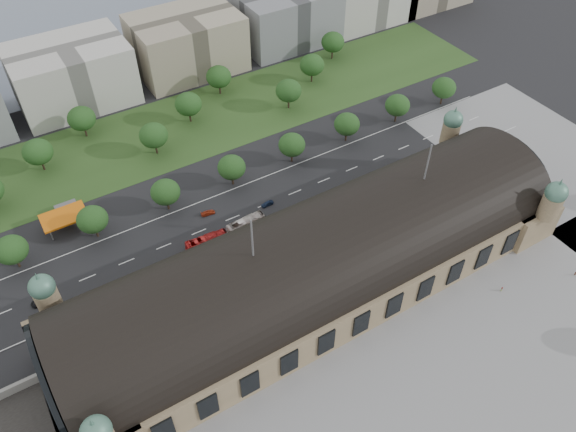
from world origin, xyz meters
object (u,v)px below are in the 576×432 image
parked_car_6 (228,263)px  parked_car_4 (138,291)px  bus_mid (246,223)px  parked_car_5 (120,299)px  bus_east (365,185)px  traffic_car_6 (445,145)px  bus_west (207,241)px  parked_car_1 (76,330)px  petrol_station (66,213)px  traffic_car_2 (41,301)px  parked_car_3 (161,281)px  parked_car_2 (133,299)px  pedestrian_1 (575,274)px  traffic_car_3 (208,213)px  parked_car_0 (86,316)px  traffic_car_4 (267,204)px  pedestrian_0 (502,289)px

parked_car_6 → parked_car_4: bearing=-134.1°
parked_car_6 → bus_mid: bearing=96.4°
parked_car_5 → bus_east: 87.85m
traffic_car_6 → bus_west: 97.56m
parked_car_1 → parked_car_4: parked_car_4 is taller
petrol_station → parked_car_5: 40.50m
traffic_car_2 → parked_car_3: (31.50, -10.99, -0.13)m
traffic_car_2 → parked_car_6: bearing=66.4°
traffic_car_2 → parked_car_1: traffic_car_2 is taller
parked_car_2 → pedestrian_1: size_ratio=3.28×
petrol_station → pedestrian_1: bearing=-39.9°
parked_car_2 → pedestrian_1: 129.06m
traffic_car_3 → parked_car_0: bearing=118.8°
traffic_car_4 → parked_car_1: 70.81m
parked_car_6 → parked_car_3: bearing=-137.0°
traffic_car_6 → parked_car_6: (-95.76, -9.28, 0.03)m
traffic_car_4 → parked_car_0: bearing=-82.4°
traffic_car_4 → parked_car_4: parked_car_4 is taller
parked_car_1 → bus_east: bus_east is taller
bus_east → parked_car_2: bearing=93.3°
traffic_car_6 → bus_east: bearing=-86.8°
petrol_station → parked_car_3: size_ratio=3.61×
bus_east → pedestrian_1: size_ratio=8.21×
parked_car_2 → parked_car_4: 2.85m
parked_car_2 → pedestrian_1: (114.64, -59.29, 0.04)m
traffic_car_6 → parked_car_2: (-124.77, -7.11, -0.01)m
traffic_car_6 → parked_car_4: size_ratio=1.11×
parked_car_1 → parked_car_3: (25.88, 4.00, -0.08)m
traffic_car_4 → parked_car_4: bearing=-79.8°
petrol_station → bus_east: (91.37, -38.28, -1.16)m
traffic_car_6 → pedestrian_0: 67.85m
bus_mid → pedestrian_1: bus_mid is taller
traffic_car_2 → parked_car_0: 14.93m
traffic_car_4 → traffic_car_6: traffic_car_6 is taller
pedestrian_0 → bus_west: bearing=134.0°
traffic_car_3 → parked_car_1: size_ratio=0.87×
parked_car_4 → petrol_station: bearing=158.5°
petrol_station → bus_mid: petrol_station is taller
parked_car_6 → bus_mid: 16.46m
parked_car_2 → parked_car_6: bearing=53.2°
pedestrian_1 → parked_car_0: bearing=89.2°
parked_car_6 → pedestrian_1: size_ratio=3.43×
bus_west → pedestrian_1: 110.40m
parked_car_3 → parked_car_6: bearing=56.2°
parked_car_6 → bus_mid: size_ratio=0.41×
petrol_station → parked_car_2: bearing=-81.2°
parked_car_6 → pedestrian_0: 80.16m
parked_car_4 → pedestrian_1: bearing=27.8°
parked_car_3 → bus_west: bearing=86.7°
traffic_car_6 → pedestrian_1: size_ratio=3.47×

